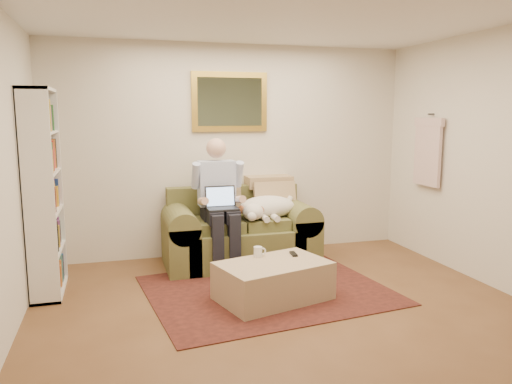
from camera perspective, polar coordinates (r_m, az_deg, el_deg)
name	(u,v)px	position (r m, az deg, el deg)	size (l,w,h in m)	color
room_shell	(292,169)	(4.20, 4.09, 2.64)	(4.51, 5.00, 2.61)	brown
rug	(267,290)	(5.11, 1.29, -11.13)	(2.31, 1.85, 0.01)	black
sofa	(240,238)	(5.94, -1.89, -5.23)	(1.76, 0.90, 1.06)	brown
seated_man	(220,205)	(5.63, -4.12, -1.48)	(0.58, 0.83, 1.48)	#8C9AD8
laptop	(221,203)	(5.56, -3.98, -1.24)	(0.34, 0.27, 0.25)	black
sleeping_dog	(267,207)	(5.86, 1.30, -1.72)	(0.73, 0.46, 0.27)	white
ottoman	(273,281)	(4.82, 1.98, -10.14)	(1.01, 0.64, 0.37)	tan
coffee_mug	(258,252)	(4.93, 0.22, -6.84)	(0.08, 0.08, 0.10)	white
tv_remote	(294,254)	(5.01, 4.31, -7.07)	(0.05, 0.15, 0.02)	black
bookshelf	(43,193)	(5.26, -23.12, -0.08)	(0.28, 0.80, 2.00)	white
wall_mirror	(230,102)	(6.20, -3.01, 10.25)	(0.94, 0.04, 0.72)	gold
hanging_shirt	(428,148)	(6.32, 19.04, 4.76)	(0.06, 0.52, 0.90)	beige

